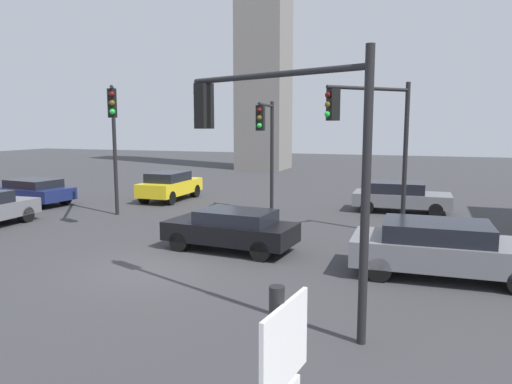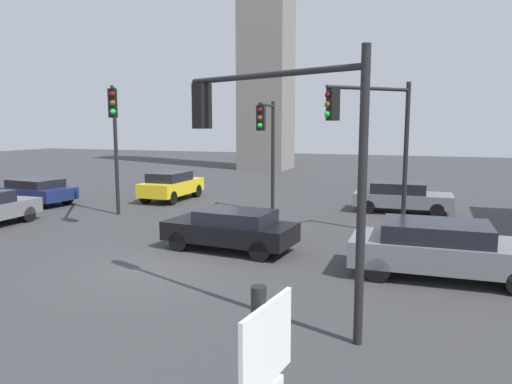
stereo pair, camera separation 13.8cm
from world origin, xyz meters
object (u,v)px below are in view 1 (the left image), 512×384
traffic_light_2 (275,134)px  car_6 (400,196)px  car_5 (170,185)px  car_3 (443,248)px  traffic_light_0 (372,128)px  traffic_light_4 (113,124)px  car_0 (232,229)px  traffic_light_3 (266,135)px  car_2 (32,191)px

traffic_light_2 → car_6: traffic_light_2 is taller
car_5 → car_3: bearing=-125.0°
car_5 → car_6: 11.49m
traffic_light_0 → traffic_light_2: 7.45m
car_5 → car_6: car_5 is taller
traffic_light_2 → traffic_light_4: 11.16m
traffic_light_2 → car_0: (-2.77, 4.46, -3.02)m
traffic_light_3 → car_0: (0.78, -5.78, -2.80)m
car_0 → car_3: 6.17m
traffic_light_0 → traffic_light_4: (-9.83, -0.45, 0.12)m
traffic_light_0 → traffic_light_3: 5.46m
traffic_light_4 → car_5: 6.71m
traffic_light_3 → traffic_light_4: (-5.20, -3.33, 0.43)m
traffic_light_4 → car_0: traffic_light_4 is taller
traffic_light_0 → traffic_light_3: size_ratio=1.09×
traffic_light_0 → car_5: bearing=-72.4°
traffic_light_0 → traffic_light_4: size_ratio=0.98×
car_5 → traffic_light_2: bearing=-143.4°
traffic_light_4 → car_6: traffic_light_4 is taller
car_0 → car_6: (4.60, 8.76, 0.02)m
traffic_light_0 → traffic_light_2: size_ratio=1.02×
traffic_light_3 → car_0: 6.47m
traffic_light_0 → car_5: 12.40m
traffic_light_2 → traffic_light_3: bearing=-48.7°
traffic_light_3 → car_5: traffic_light_3 is taller
traffic_light_0 → traffic_light_2: (-1.08, -7.37, -0.09)m
car_0 → car_3: car_3 is taller
car_5 → car_6: bearing=-88.3°
traffic_light_2 → car_3: bearing=-109.2°
traffic_light_2 → traffic_light_3: 10.84m
traffic_light_3 → car_3: size_ratio=1.04×
car_0 → traffic_light_2: bearing=126.8°
car_2 → car_5: car_5 is taller
traffic_light_2 → car_5: 16.28m
traffic_light_4 → car_2: (-6.62, 2.37, -3.24)m
traffic_light_2 → car_6: (1.83, 13.22, -3.00)m
car_3 → traffic_light_3: bearing=135.8°
traffic_light_2 → traffic_light_4: size_ratio=0.95×
car_5 → car_6: (11.49, 0.44, -0.08)m
car_0 → car_5: bearing=-45.5°
car_2 → traffic_light_4: bearing=167.2°
traffic_light_2 → car_6: size_ratio=1.23×
traffic_light_3 → car_2: bearing=-91.5°
car_2 → car_6: (17.20, 3.93, 0.03)m
car_5 → car_0: bearing=-140.9°
car_2 → car_3: (18.74, -5.46, 0.08)m
traffic_light_2 → traffic_light_0: bearing=-76.2°
car_0 → car_2: (-12.60, 4.82, -0.01)m
car_2 → traffic_light_2: bearing=155.7°
traffic_light_2 → car_2: bearing=-9.0°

